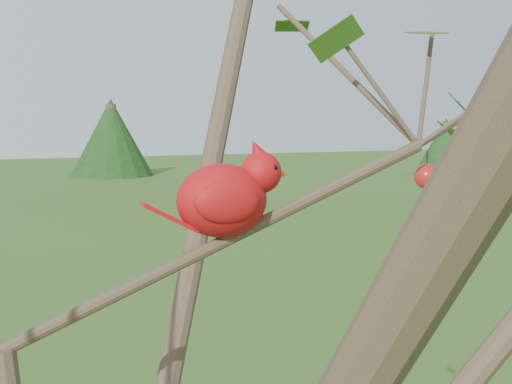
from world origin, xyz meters
TOP-DOWN VIEW (x-y plane):
  - crabapple_tree at (0.03, -0.02)m, footprint 2.35×2.05m
  - cardinal at (0.25, 0.08)m, footprint 0.21×0.11m

SIDE VIEW (x-z plane):
  - crabapple_tree at x=0.03m, z-range 0.65..3.60m
  - cardinal at x=0.25m, z-range 2.06..2.21m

